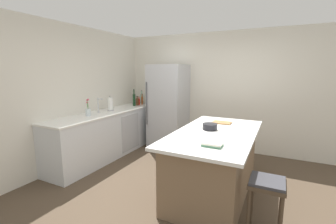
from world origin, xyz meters
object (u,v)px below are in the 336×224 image
at_px(refrigerator, 168,106).
at_px(cookbook_stack, 212,144).
at_px(bar_stool, 267,190).
at_px(kitchen_island, 215,162).
at_px(cutting_board, 222,123).
at_px(gin_bottle, 142,99).
at_px(paper_towel_roll, 110,104).
at_px(mixing_bowl, 210,127).
at_px(vinegar_bottle, 142,100).
at_px(syrup_bottle, 137,101).
at_px(sink_faucet, 99,105).
at_px(flower_vase, 88,111).
at_px(hot_sauce_bottle, 139,101).
at_px(wine_bottle, 134,99).

xyz_separation_m(refrigerator, cookbook_stack, (1.66, -2.22, -0.01)).
bearing_deg(bar_stool, cookbook_stack, 176.61).
height_order(kitchen_island, cutting_board, cutting_board).
bearing_deg(gin_bottle, cutting_board, -26.92).
bearing_deg(paper_towel_roll, mixing_bowl, -12.49).
distance_m(vinegar_bottle, syrup_bottle, 0.19).
height_order(sink_faucet, cutting_board, sink_faucet).
bearing_deg(vinegar_bottle, flower_vase, -92.62).
height_order(gin_bottle, vinegar_bottle, gin_bottle).
distance_m(paper_towel_roll, gin_bottle, 1.17).
bearing_deg(kitchen_island, cookbook_stack, -78.53).
distance_m(paper_towel_roll, cookbook_stack, 2.82).
height_order(syrup_bottle, cutting_board, syrup_bottle).
bearing_deg(hot_sauce_bottle, mixing_bowl, -33.67).
distance_m(bar_stool, vinegar_bottle, 3.86).
xyz_separation_m(refrigerator, sink_faucet, (-0.90, -1.30, 0.15)).
height_order(kitchen_island, refrigerator, refrigerator).
bearing_deg(sink_faucet, mixing_bowl, -4.89).
distance_m(hot_sauce_bottle, cutting_board, 2.48).
xyz_separation_m(kitchen_island, mixing_bowl, (-0.11, 0.09, 0.49)).
bearing_deg(gin_bottle, mixing_bowl, -36.47).
distance_m(refrigerator, vinegar_bottle, 0.78).
bearing_deg(kitchen_island, syrup_bottle, 147.67).
bearing_deg(bar_stool, gin_bottle, 141.95).
height_order(gin_bottle, wine_bottle, wine_bottle).
bearing_deg(sink_faucet, cookbook_stack, -19.79).
bearing_deg(hot_sauce_bottle, refrigerator, 1.12).
bearing_deg(cutting_board, refrigerator, 145.93).
bearing_deg(mixing_bowl, gin_bottle, 143.53).
xyz_separation_m(kitchen_island, cutting_board, (-0.05, 0.58, 0.46)).
bearing_deg(flower_vase, syrup_bottle, 87.70).
distance_m(bar_stool, wine_bottle, 3.73).
distance_m(hot_sauce_bottle, mixing_bowl, 2.67).
xyz_separation_m(syrup_bottle, cookbook_stack, (2.45, -2.11, -0.10)).
bearing_deg(syrup_bottle, mixing_bowl, -32.07).
bearing_deg(sink_faucet, wine_bottle, 85.19).
distance_m(paper_towel_roll, hot_sauce_bottle, 0.97).
height_order(bar_stool, sink_faucet, sink_faucet).
relative_size(refrigerator, gin_bottle, 5.73).
bearing_deg(hot_sauce_bottle, gin_bottle, 103.25).
distance_m(paper_towel_roll, mixing_bowl, 2.35).
bearing_deg(vinegar_bottle, wine_bottle, -97.11).
xyz_separation_m(sink_faucet, gin_bottle, (0.05, 1.48, -0.03)).
height_order(flower_vase, vinegar_bottle, flower_vase).
bearing_deg(paper_towel_roll, bar_stool, -21.99).
bearing_deg(hot_sauce_bottle, syrup_bottle, -83.59).
relative_size(refrigerator, syrup_bottle, 8.39).
xyz_separation_m(flower_vase, cookbook_stack, (2.51, -0.59, -0.10)).
relative_size(vinegar_bottle, cookbook_stack, 1.19).
distance_m(flower_vase, vinegar_bottle, 1.71).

